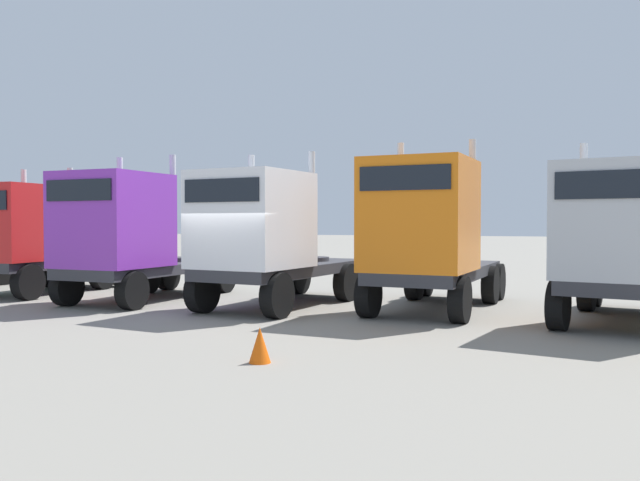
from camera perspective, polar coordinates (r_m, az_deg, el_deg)
The scene contains 7 objects.
ground at distance 16.38m, azimuth -7.13°, elevation -6.44°, with size 200.00×200.00×0.00m, color gray.
semi_truck_red at distance 22.57m, azimuth -24.17°, elevation 0.30°, with size 2.67×5.75×4.04m.
semi_truck_purple at distance 19.25m, azimuth -16.58°, elevation 0.44°, with size 2.69×5.91×4.24m.
semi_truck_white at distance 17.13m, azimuth -4.79°, elevation 0.26°, with size 3.18×6.50×4.16m.
semi_truck_orange at distance 16.51m, azimuth 9.26°, elevation 0.58°, with size 2.90×6.42×4.40m.
semi_truck_silver at distance 15.63m, azimuth 24.85°, elevation -0.07°, with size 3.52×6.23×4.14m.
traffic_cone_near at distance 10.80m, azimuth -5.26°, elevation -9.04°, with size 0.36×0.36×0.58m, color #F2590C.
Camera 1 is at (7.68, -14.29, 2.28)m, focal length 36.76 mm.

